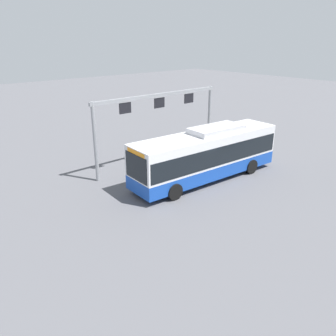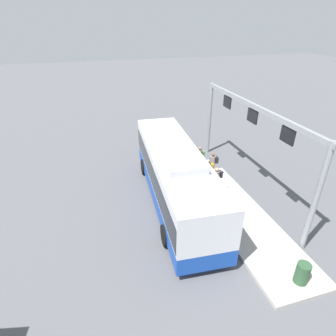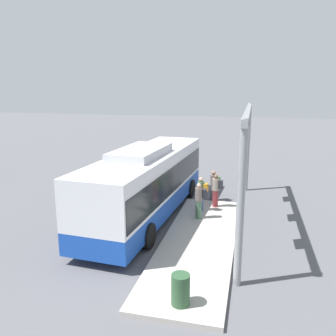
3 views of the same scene
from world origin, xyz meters
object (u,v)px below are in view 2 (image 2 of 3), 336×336
at_px(person_boarding, 200,158).
at_px(person_waiting_mid, 217,180).
at_px(trash_bin, 302,273).
at_px(person_waiting_near, 213,164).
at_px(bus_main, 175,173).
at_px(person_waiting_far, 208,171).

relative_size(person_boarding, person_waiting_mid, 1.00).
distance_m(person_waiting_mid, trash_bin, 6.64).
xyz_separation_m(person_waiting_near, person_waiting_mid, (-1.79, 0.57, 0.00)).
bearing_deg(trash_bin, person_waiting_near, -0.55).
distance_m(person_boarding, person_waiting_near, 1.44).
height_order(person_waiting_near, person_waiting_mid, same).
height_order(person_boarding, trash_bin, person_boarding).
bearing_deg(person_boarding, bus_main, 71.74).
bearing_deg(trash_bin, person_waiting_mid, 4.28).
relative_size(person_boarding, person_waiting_far, 1.00).
bearing_deg(person_waiting_near, person_boarding, -78.75).
distance_m(person_waiting_near, person_waiting_mid, 1.88).
distance_m(bus_main, person_waiting_mid, 2.59).
bearing_deg(person_boarding, trash_bin, 114.47).
height_order(person_boarding, person_waiting_far, person_waiting_far).
height_order(bus_main, person_waiting_far, bus_main).
distance_m(person_waiting_mid, person_waiting_far, 1.06).
distance_m(bus_main, person_waiting_near, 3.58).
distance_m(person_boarding, person_waiting_far, 2.18).
height_order(person_waiting_far, trash_bin, person_waiting_far).
bearing_deg(person_waiting_near, person_waiting_mid, 72.31).
distance_m(person_boarding, trash_bin, 9.81).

